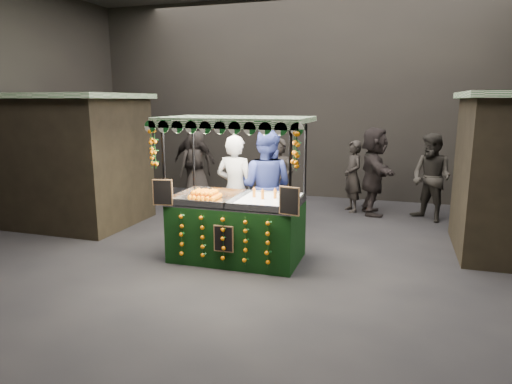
% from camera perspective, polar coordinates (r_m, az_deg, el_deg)
% --- Properties ---
extents(ground, '(12.00, 12.00, 0.00)m').
position_cam_1_polar(ground, '(7.21, 0.39, -8.46)').
color(ground, black).
rests_on(ground, ground).
extents(market_hall, '(12.10, 10.10, 5.05)m').
position_cam_1_polar(market_hall, '(6.84, 0.44, 19.23)').
color(market_hall, black).
rests_on(market_hall, ground).
extents(neighbour_stall_left, '(3.00, 2.20, 2.60)m').
position_cam_1_polar(neighbour_stall_left, '(9.91, -22.87, 3.91)').
color(neighbour_stall_left, black).
rests_on(neighbour_stall_left, ground).
extents(juice_stall, '(2.30, 1.35, 2.22)m').
position_cam_1_polar(juice_stall, '(7.01, -2.44, -3.17)').
color(juice_stall, black).
rests_on(juice_stall, ground).
extents(vendor_grey, '(0.72, 0.50, 1.89)m').
position_cam_1_polar(vendor_grey, '(7.81, -2.64, 0.30)').
color(vendor_grey, gray).
rests_on(vendor_grey, ground).
extents(vendor_blue, '(1.02, 0.82, 2.00)m').
position_cam_1_polar(vendor_blue, '(7.76, 1.25, 0.63)').
color(vendor_blue, navy).
rests_on(vendor_blue, ground).
extents(shopper_0, '(0.68, 0.48, 1.75)m').
position_cam_1_polar(shopper_0, '(8.87, 2.88, 1.18)').
color(shopper_0, '#282320').
rests_on(shopper_0, ground).
extents(shopper_1, '(1.11, 1.10, 1.81)m').
position_cam_1_polar(shopper_1, '(9.93, 21.31, 1.70)').
color(shopper_1, '#272420').
rests_on(shopper_1, ground).
extents(shopper_2, '(1.17, 0.58, 1.94)m').
position_cam_1_polar(shopper_2, '(11.51, -7.79, 3.94)').
color(shopper_2, '#282321').
rests_on(shopper_2, ground).
extents(shopper_3, '(1.10, 1.13, 1.55)m').
position_cam_1_polar(shopper_3, '(9.67, 25.69, 0.31)').
color(shopper_3, black).
rests_on(shopper_3, ground).
extents(shopper_4, '(0.99, 0.99, 1.74)m').
position_cam_1_polar(shopper_4, '(11.52, -7.56, 3.45)').
color(shopper_4, '#2C2724').
rests_on(shopper_4, ground).
extents(shopper_5, '(0.93, 1.85, 1.91)m').
position_cam_1_polar(shopper_5, '(10.13, 14.67, 2.57)').
color(shopper_5, black).
rests_on(shopper_5, ground).
extents(shopper_6, '(0.61, 0.70, 1.60)m').
position_cam_1_polar(shopper_6, '(10.30, 12.15, 1.95)').
color(shopper_6, black).
rests_on(shopper_6, ground).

